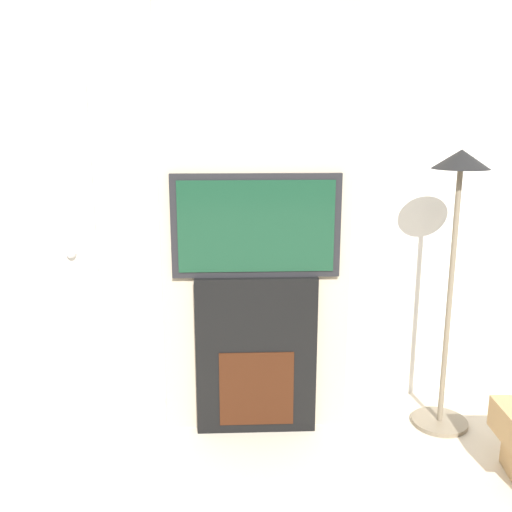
{
  "coord_description": "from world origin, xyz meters",
  "views": [
    {
      "loc": [
        -0.13,
        -1.3,
        1.71
      ],
      "look_at": [
        0.0,
        1.64,
        1.0
      ],
      "focal_mm": 40.0,
      "sensor_mm": 36.0,
      "label": 1
    }
  ],
  "objects": [
    {
      "name": "fireplace",
      "position": [
        0.0,
        1.64,
        0.44
      ],
      "size": [
        0.66,
        0.15,
        0.89
      ],
      "color": "black",
      "rests_on": "ground_plane"
    },
    {
      "name": "floor_lamp",
      "position": [
        1.06,
        1.62,
        1.14
      ],
      "size": [
        0.31,
        0.31,
        1.56
      ],
      "color": "#726651",
      "rests_on": "ground_plane"
    },
    {
      "name": "wall_back",
      "position": [
        0.0,
        2.03,
        1.35
      ],
      "size": [
        6.0,
        0.06,
        2.7
      ],
      "color": "silver",
      "rests_on": "ground_plane"
    },
    {
      "name": "television",
      "position": [
        0.0,
        1.63,
        1.17
      ],
      "size": [
        0.89,
        0.07,
        0.55
      ],
      "color": "black",
      "rests_on": "fireplace"
    },
    {
      "name": "entry_door",
      "position": [
        -1.38,
        1.97,
        1.0
      ],
      "size": [
        0.94,
        0.09,
        2.0
      ],
      "color": "silver",
      "rests_on": "ground_plane"
    },
    {
      "name": "chimney_breast",
      "position": [
        0.0,
        1.82,
        1.35
      ],
      "size": [
        1.01,
        0.36,
        2.7
      ],
      "color": "tan",
      "rests_on": "ground_plane"
    }
  ]
}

